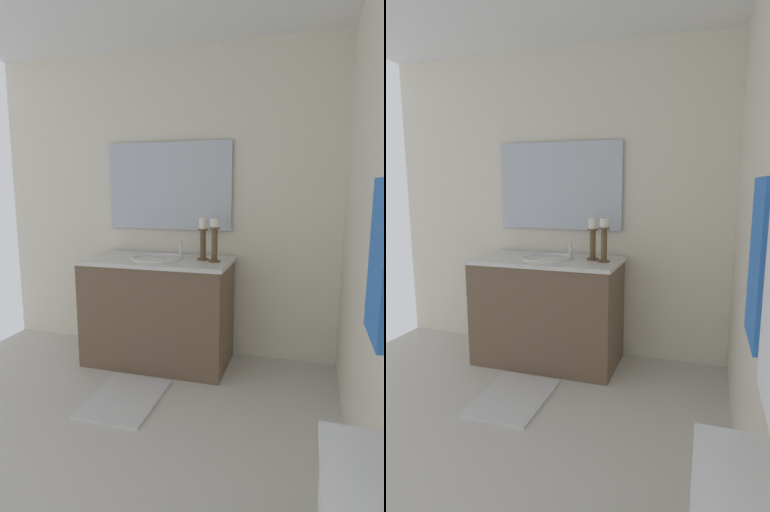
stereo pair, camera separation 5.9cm
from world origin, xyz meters
The scene contains 9 objects.
floor centered at (0.00, 0.00, -0.01)m, with size 3.09×2.90×0.02m, color beige.
wall_left centered at (-1.54, 0.00, 1.23)m, with size 0.04×2.90×2.45m, color silver.
vanity_cabinet centered at (-1.22, 0.07, 0.42)m, with size 0.58×1.14×0.83m.
sink_basin centered at (-1.22, 0.07, 0.79)m, with size 0.40×0.40×0.24m.
mirror centered at (-1.50, 0.07, 1.38)m, with size 0.02×1.04×0.70m, color silver.
candle_holder_tall centered at (-1.21, 0.52, 1.00)m, with size 0.09×0.09×0.32m.
candle_holder_short centered at (-1.27, 0.42, 1.00)m, with size 0.09×0.09×0.32m.
towel_near_vanity centered at (0.43, 1.37, 1.18)m, with size 0.25×0.03×0.45m, color blue.
bath_mat centered at (-0.59, 0.07, 0.01)m, with size 0.60×0.44×0.02m, color silver.
Camera 1 is at (1.63, 1.17, 1.38)m, focal length 28.27 mm.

